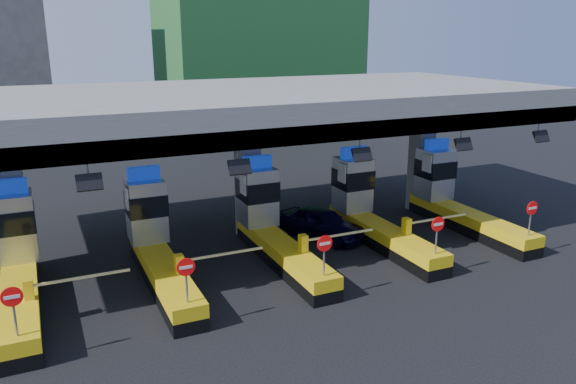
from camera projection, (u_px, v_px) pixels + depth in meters
name	position (u px, v px, depth m)	size (l,w,h in m)	color
ground	(274.00, 257.00, 24.47)	(120.00, 120.00, 0.00)	black
toll_canopy	(248.00, 108.00, 25.31)	(28.00, 12.09, 7.00)	slate
toll_lane_far_left	(17.00, 263.00, 20.32)	(4.43, 8.00, 4.16)	black
toll_lane_left	(155.00, 242.00, 22.33)	(4.43, 8.00, 4.16)	black
toll_lane_center	(271.00, 225.00, 24.33)	(4.43, 8.00, 4.16)	black
toll_lane_right	(369.00, 210.00, 26.34)	(4.43, 8.00, 4.16)	black
toll_lane_far_right	(453.00, 198.00, 28.34)	(4.43, 8.00, 4.16)	black
van	(322.00, 223.00, 26.55)	(1.76, 4.38, 1.49)	black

